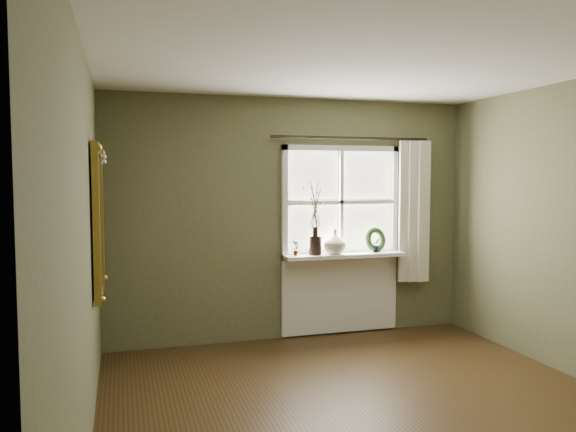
{
  "coord_description": "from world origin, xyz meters",
  "views": [
    {
      "loc": [
        -1.79,
        -3.54,
        1.76
      ],
      "look_at": [
        -0.26,
        1.55,
        1.39
      ],
      "focal_mm": 35.0,
      "sensor_mm": 36.0,
      "label": 1
    }
  ],
  "objects_px": {
    "wreath": "(375,242)",
    "dark_jug": "(315,245)",
    "cream_vase": "(335,242)",
    "gilt_mirror": "(98,219)"
  },
  "relations": [
    {
      "from": "wreath",
      "to": "dark_jug",
      "type": "bearing_deg",
      "value": 167.25
    },
    {
      "from": "cream_vase",
      "to": "gilt_mirror",
      "type": "bearing_deg",
      "value": -160.47
    },
    {
      "from": "dark_jug",
      "to": "wreath",
      "type": "xyz_separation_m",
      "value": [
        0.73,
        0.04,
        0.0
      ]
    },
    {
      "from": "dark_jug",
      "to": "wreath",
      "type": "bearing_deg",
      "value": 3.14
    },
    {
      "from": "cream_vase",
      "to": "gilt_mirror",
      "type": "distance_m",
      "value": 2.57
    },
    {
      "from": "cream_vase",
      "to": "gilt_mirror",
      "type": "height_order",
      "value": "gilt_mirror"
    },
    {
      "from": "dark_jug",
      "to": "cream_vase",
      "type": "xyz_separation_m",
      "value": [
        0.23,
        0.0,
        0.03
      ]
    },
    {
      "from": "cream_vase",
      "to": "dark_jug",
      "type": "bearing_deg",
      "value": 180.0
    },
    {
      "from": "dark_jug",
      "to": "wreath",
      "type": "distance_m",
      "value": 0.73
    },
    {
      "from": "cream_vase",
      "to": "wreath",
      "type": "xyz_separation_m",
      "value": [
        0.5,
        0.04,
        -0.03
      ]
    }
  ]
}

